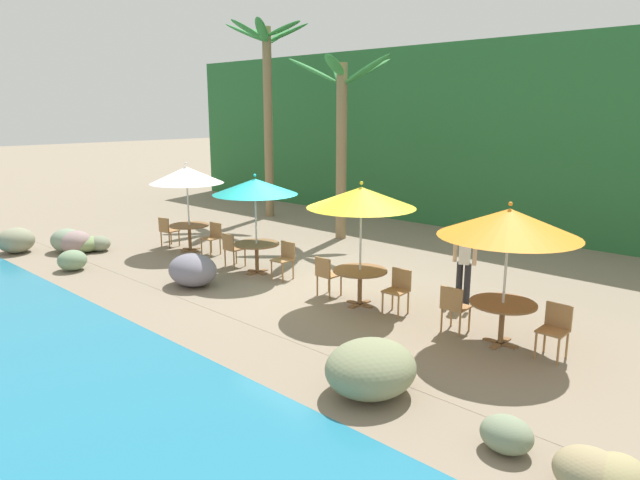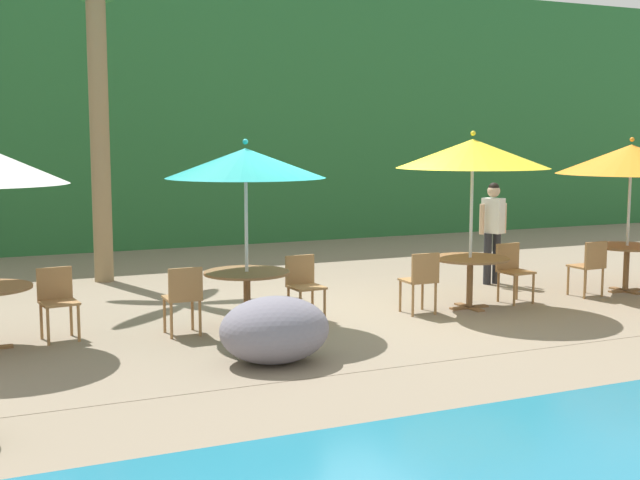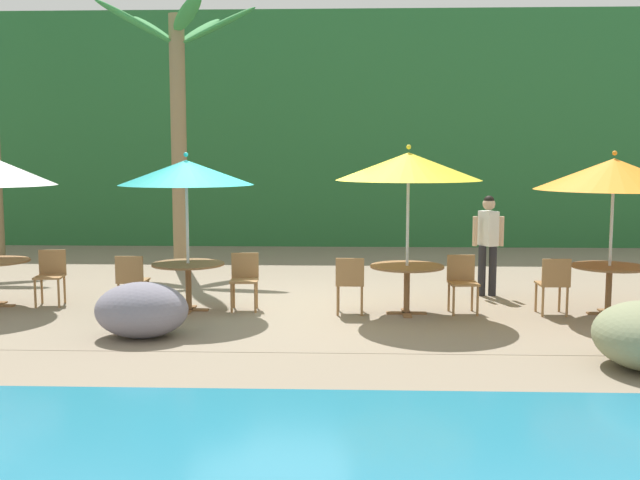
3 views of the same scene
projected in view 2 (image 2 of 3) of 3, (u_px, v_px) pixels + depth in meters
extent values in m
plane|color=gray|center=(328.00, 316.00, 11.30)|extent=(120.00, 120.00, 0.00)
cube|color=gray|center=(328.00, 316.00, 11.30)|extent=(18.00, 5.20, 0.01)
cube|color=#286633|center=(167.00, 113.00, 19.09)|extent=(28.00, 2.40, 6.00)
ellipsoid|color=slate|center=(275.00, 330.00, 8.93)|extent=(1.22, 0.99, 0.73)
cylinder|color=#9E7042|center=(79.00, 324.00, 9.86)|extent=(0.04, 0.04, 0.45)
cylinder|color=#9E7042|center=(48.00, 327.00, 9.68)|extent=(0.04, 0.04, 0.45)
cylinder|color=#9E7042|center=(71.00, 318.00, 10.16)|extent=(0.04, 0.04, 0.45)
cylinder|color=#9E7042|center=(41.00, 321.00, 9.98)|extent=(0.04, 0.04, 0.45)
cube|color=#9E7042|center=(59.00, 303.00, 9.89)|extent=(0.47, 0.47, 0.03)
cube|color=#9E7042|center=(55.00, 284.00, 10.04)|extent=(0.42, 0.09, 0.42)
cylinder|color=silver|center=(246.00, 243.00, 10.46)|extent=(0.04, 0.04, 2.22)
cone|color=teal|center=(246.00, 163.00, 10.34)|extent=(2.02, 2.02, 0.37)
sphere|color=teal|center=(245.00, 142.00, 10.31)|extent=(0.07, 0.07, 0.07)
cube|color=brown|center=(247.00, 327.00, 10.60)|extent=(0.60, 0.12, 0.03)
cube|color=brown|center=(247.00, 327.00, 10.60)|extent=(0.12, 0.60, 0.03)
cylinder|color=brown|center=(247.00, 300.00, 10.55)|extent=(0.09, 0.09, 0.71)
cylinder|color=brown|center=(247.00, 273.00, 10.51)|extent=(1.10, 1.10, 0.03)
cylinder|color=#9E7042|center=(325.00, 306.00, 10.88)|extent=(0.04, 0.04, 0.45)
cylinder|color=#9E7042|center=(300.00, 309.00, 10.72)|extent=(0.04, 0.04, 0.45)
cylinder|color=#9E7042|center=(312.00, 301.00, 11.20)|extent=(0.04, 0.04, 0.45)
cylinder|color=#9E7042|center=(289.00, 304.00, 11.03)|extent=(0.04, 0.04, 0.45)
cube|color=#9E7042|center=(307.00, 287.00, 10.93)|extent=(0.44, 0.44, 0.03)
cube|color=#9E7042|center=(300.00, 271.00, 11.08)|extent=(0.42, 0.06, 0.42)
cylinder|color=#9E7042|center=(165.00, 315.00, 10.32)|extent=(0.04, 0.04, 0.45)
cylinder|color=#9E7042|center=(192.00, 313.00, 10.46)|extent=(0.04, 0.04, 0.45)
cylinder|color=#9E7042|center=(171.00, 321.00, 9.99)|extent=(0.04, 0.04, 0.45)
cylinder|color=#9E7042|center=(200.00, 318.00, 10.14)|extent=(0.04, 0.04, 0.45)
cube|color=#9E7042|center=(182.00, 298.00, 10.20)|extent=(0.42, 0.42, 0.03)
cube|color=#9E7042|center=(186.00, 285.00, 9.99)|extent=(0.42, 0.04, 0.42)
cylinder|color=silver|center=(471.00, 228.00, 11.69)|extent=(0.04, 0.04, 2.31)
cone|color=yellow|center=(473.00, 154.00, 11.56)|extent=(2.16, 2.16, 0.41)
sphere|color=yellow|center=(473.00, 133.00, 11.53)|extent=(0.07, 0.07, 0.07)
cube|color=brown|center=(469.00, 307.00, 11.83)|extent=(0.60, 0.12, 0.03)
cube|color=brown|center=(469.00, 307.00, 11.83)|extent=(0.12, 0.60, 0.03)
cylinder|color=brown|center=(470.00, 283.00, 11.79)|extent=(0.09, 0.09, 0.71)
cylinder|color=brown|center=(470.00, 258.00, 11.74)|extent=(1.10, 1.10, 0.03)
cylinder|color=#9E7042|center=(533.00, 289.00, 12.12)|extent=(0.04, 0.04, 0.45)
cylinder|color=#9E7042|center=(514.00, 291.00, 11.96)|extent=(0.04, 0.04, 0.45)
cylinder|color=#9E7042|center=(517.00, 285.00, 12.44)|extent=(0.04, 0.04, 0.45)
cylinder|color=#9E7042|center=(498.00, 287.00, 12.27)|extent=(0.04, 0.04, 0.45)
cube|color=#9E7042|center=(516.00, 272.00, 12.17)|extent=(0.45, 0.45, 0.03)
cube|color=#9E7042|center=(508.00, 257.00, 12.32)|extent=(0.42, 0.06, 0.42)
cylinder|color=#9E7042|center=(400.00, 296.00, 11.57)|extent=(0.04, 0.04, 0.45)
cylinder|color=#9E7042|center=(422.00, 294.00, 11.71)|extent=(0.04, 0.04, 0.45)
cylinder|color=#9E7042|center=(413.00, 301.00, 11.24)|extent=(0.04, 0.04, 0.45)
cylinder|color=#9E7042|center=(435.00, 299.00, 11.38)|extent=(0.04, 0.04, 0.45)
cube|color=#9E7042|center=(418.00, 280.00, 11.44)|extent=(0.43, 0.43, 0.03)
cube|color=#9E7042|center=(426.00, 269.00, 11.24)|extent=(0.42, 0.04, 0.42)
cylinder|color=silver|center=(628.00, 223.00, 12.99)|extent=(0.04, 0.04, 2.20)
cone|color=orange|center=(631.00, 159.00, 12.87)|extent=(2.29, 2.29, 0.46)
sphere|color=orange|center=(632.00, 139.00, 12.83)|extent=(0.07, 0.07, 0.07)
cube|color=brown|center=(625.00, 291.00, 13.12)|extent=(0.60, 0.12, 0.03)
cube|color=brown|center=(625.00, 291.00, 13.12)|extent=(0.12, 0.60, 0.03)
cylinder|color=brown|center=(626.00, 269.00, 13.08)|extent=(0.09, 0.09, 0.71)
cylinder|color=brown|center=(627.00, 246.00, 13.04)|extent=(1.10, 1.10, 0.03)
cylinder|color=#9E7042|center=(568.00, 281.00, 12.81)|extent=(0.04, 0.04, 0.45)
cylinder|color=#9E7042|center=(586.00, 279.00, 12.96)|extent=(0.04, 0.04, 0.45)
cylinder|color=#9E7042|center=(585.00, 284.00, 12.49)|extent=(0.04, 0.04, 0.45)
cylinder|color=#9E7042|center=(602.00, 283.00, 12.65)|extent=(0.04, 0.04, 0.45)
cube|color=#9E7042|center=(586.00, 266.00, 12.70)|extent=(0.43, 0.43, 0.03)
cube|color=#9E7042|center=(596.00, 256.00, 12.50)|extent=(0.42, 0.05, 0.42)
cylinder|color=olive|center=(99.00, 127.00, 13.76)|extent=(0.32, 0.32, 5.23)
cylinder|color=#232328|center=(487.00, 259.00, 13.72)|extent=(0.13, 0.13, 0.86)
cylinder|color=#232328|center=(496.00, 258.00, 13.79)|extent=(0.13, 0.13, 0.86)
cube|color=silver|center=(493.00, 216.00, 13.66)|extent=(0.32, 0.39, 0.58)
cylinder|color=#D6AD89|center=(482.00, 219.00, 13.58)|extent=(0.08, 0.08, 0.50)
cylinder|color=#D6AD89|center=(504.00, 218.00, 13.76)|extent=(0.08, 0.08, 0.50)
sphere|color=#D6AD89|center=(494.00, 191.00, 13.61)|extent=(0.21, 0.21, 0.21)
sphere|color=black|center=(494.00, 188.00, 13.61)|extent=(0.18, 0.18, 0.18)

